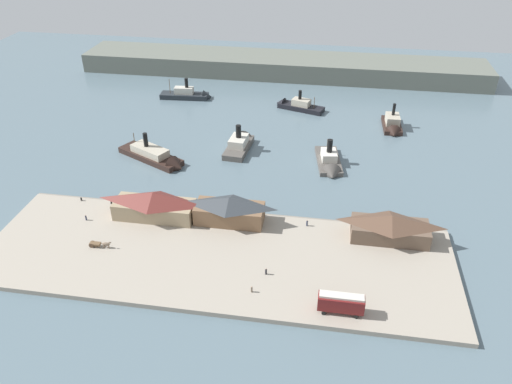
# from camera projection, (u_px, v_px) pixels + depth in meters

# --- Properties ---
(ground_plane) EXTENTS (320.00, 320.00, 0.00)m
(ground_plane) POSITION_uv_depth(u_px,v_px,m) (234.00, 207.00, 134.76)
(ground_plane) COLOR slate
(quay_promenade) EXTENTS (110.00, 36.00, 1.20)m
(quay_promenade) POSITION_uv_depth(u_px,v_px,m) (216.00, 257.00, 116.08)
(quay_promenade) COLOR #9E9384
(quay_promenade) RESTS_ON ground
(seawall_edge) EXTENTS (110.00, 0.80, 1.00)m
(seawall_edge) POSITION_uv_depth(u_px,v_px,m) (232.00, 213.00, 131.49)
(seawall_edge) COLOR gray
(seawall_edge) RESTS_ON ground
(ferry_shed_customs_shed) EXTENTS (21.00, 7.77, 7.40)m
(ferry_shed_customs_shed) POSITION_uv_depth(u_px,v_px,m) (154.00, 204.00, 126.85)
(ferry_shed_customs_shed) COLOR #998466
(ferry_shed_customs_shed) RESTS_ON quay_promenade
(ferry_shed_east_terminal) EXTENTS (17.69, 7.61, 7.13)m
(ferry_shed_east_terminal) POSITION_uv_depth(u_px,v_px,m) (229.00, 210.00, 125.15)
(ferry_shed_east_terminal) COLOR brown
(ferry_shed_east_terminal) RESTS_ON quay_promenade
(ferry_shed_central_terminal) EXTENTS (18.80, 8.23, 6.61)m
(ferry_shed_central_terminal) POSITION_uv_depth(u_px,v_px,m) (390.00, 227.00, 119.32)
(ferry_shed_central_terminal) COLOR brown
(ferry_shed_central_terminal) RESTS_ON quay_promenade
(street_tram) EXTENTS (9.25, 2.94, 4.59)m
(street_tram) POSITION_uv_depth(u_px,v_px,m) (341.00, 302.00, 99.07)
(street_tram) COLOR maroon
(street_tram) RESTS_ON quay_promenade
(horse_cart) EXTENTS (5.53, 1.33, 1.87)m
(horse_cart) POSITION_uv_depth(u_px,v_px,m) (100.00, 244.00, 117.68)
(horse_cart) COLOR brown
(horse_cart) RESTS_ON quay_promenade
(pedestrian_standing_center) EXTENTS (0.44, 0.44, 1.77)m
(pedestrian_standing_center) POSITION_uv_depth(u_px,v_px,m) (307.00, 223.00, 125.00)
(pedestrian_standing_center) COLOR #33384C
(pedestrian_standing_center) RESTS_ON quay_promenade
(pedestrian_near_east_shed) EXTENTS (0.41, 0.41, 1.66)m
(pedestrian_near_east_shed) POSITION_uv_depth(u_px,v_px,m) (266.00, 272.00, 109.65)
(pedestrian_near_east_shed) COLOR #232328
(pedestrian_near_east_shed) RESTS_ON quay_promenade
(pedestrian_at_waters_edge) EXTENTS (0.39, 0.39, 1.57)m
(pedestrian_at_waters_edge) POSITION_uv_depth(u_px,v_px,m) (252.00, 289.00, 104.96)
(pedestrian_at_waters_edge) COLOR #6B5B4C
(pedestrian_at_waters_edge) RESTS_ON quay_promenade
(pedestrian_near_west_shed) EXTENTS (0.40, 0.40, 1.60)m
(pedestrian_near_west_shed) POSITION_uv_depth(u_px,v_px,m) (86.00, 218.00, 127.13)
(pedestrian_near_west_shed) COLOR #33384C
(pedestrian_near_west_shed) RESTS_ON quay_promenade
(mooring_post_east) EXTENTS (0.44, 0.44, 0.90)m
(mooring_post_east) POSITION_uv_depth(u_px,v_px,m) (81.00, 199.00, 134.98)
(mooring_post_east) COLOR black
(mooring_post_east) RESTS_ON quay_promenade
(mooring_post_center_east) EXTENTS (0.44, 0.44, 0.90)m
(mooring_post_center_east) POSITION_uv_depth(u_px,v_px,m) (111.00, 202.00, 133.68)
(mooring_post_center_east) COLOR black
(mooring_post_center_east) RESTS_ON quay_promenade
(ferry_approaching_east) EXTENTS (9.54, 20.14, 10.48)m
(ferry_approaching_east) POSITION_uv_depth(u_px,v_px,m) (330.00, 164.00, 152.58)
(ferry_approaching_east) COLOR #514C47
(ferry_approaching_east) RESTS_ON ground
(ferry_near_quay) EXTENTS (6.62, 15.70, 10.82)m
(ferry_near_quay) POSITION_uv_depth(u_px,v_px,m) (392.00, 125.00, 175.58)
(ferry_near_quay) COLOR black
(ferry_near_quay) RESTS_ON ground
(ferry_mid_harbor) EXTENTS (7.85, 18.36, 10.81)m
(ferry_mid_harbor) POSITION_uv_depth(u_px,v_px,m) (240.00, 143.00, 163.63)
(ferry_mid_harbor) COLOR #514C47
(ferry_mid_harbor) RESTS_ON ground
(ferry_departing_north) EXTENTS (19.87, 10.91, 9.21)m
(ferry_departing_north) POSITION_uv_depth(u_px,v_px,m) (296.00, 105.00, 191.66)
(ferry_departing_north) COLOR black
(ferry_departing_north) RESTS_ON ground
(ferry_moored_west) EXTENTS (21.15, 6.73, 9.85)m
(ferry_moored_west) POSITION_uv_depth(u_px,v_px,m) (190.00, 95.00, 200.63)
(ferry_moored_west) COLOR #23282D
(ferry_moored_west) RESTS_ON ground
(ferry_outer_harbor) EXTENTS (25.35, 17.26, 10.57)m
(ferry_outer_harbor) POSITION_uv_depth(u_px,v_px,m) (157.00, 157.00, 155.67)
(ferry_outer_harbor) COLOR black
(ferry_outer_harbor) RESTS_ON ground
(far_headland) EXTENTS (180.00, 24.00, 8.00)m
(far_headland) POSITION_uv_depth(u_px,v_px,m) (281.00, 65.00, 224.43)
(far_headland) COLOR #60665B
(far_headland) RESTS_ON ground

